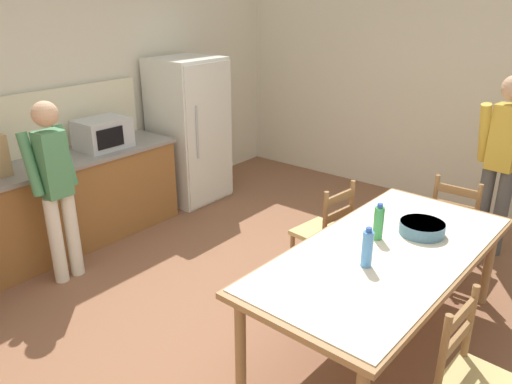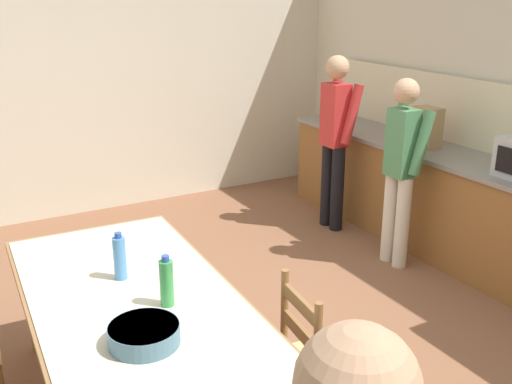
{
  "view_description": "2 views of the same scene",
  "coord_description": "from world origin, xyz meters",
  "px_view_note": "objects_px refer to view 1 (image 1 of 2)",
  "views": [
    {
      "loc": [
        -2.64,
        -2.06,
        2.37
      ],
      "look_at": [
        0.01,
        0.06,
        1.02
      ],
      "focal_mm": 35.0,
      "sensor_mm": 36.0,
      "label": 1
    },
    {
      "loc": [
        2.89,
        -1.67,
        2.26
      ],
      "look_at": [
        -0.13,
        0.03,
        1.08
      ],
      "focal_mm": 42.0,
      "sensor_mm": 36.0,
      "label": 2
    }
  ],
  "objects_px": {
    "dining_table": "(385,259)",
    "serving_bowl": "(422,227)",
    "bottle_near_centre": "(367,248)",
    "bottle_off_centre": "(379,223)",
    "chair_side_far_right": "(325,232)",
    "person_by_table": "(501,158)",
    "refrigerator": "(189,131)",
    "person_at_counter": "(55,184)",
    "chair_head_end": "(456,224)",
    "chair_side_near_left": "(475,384)",
    "microwave": "(103,134)"
  },
  "relations": [
    {
      "from": "chair_side_far_right",
      "to": "chair_side_near_left",
      "type": "distance_m",
      "value": 1.9
    },
    {
      "from": "bottle_off_centre",
      "to": "person_by_table",
      "type": "distance_m",
      "value": 1.87
    },
    {
      "from": "refrigerator",
      "to": "chair_side_far_right",
      "type": "height_order",
      "value": "refrigerator"
    },
    {
      "from": "microwave",
      "to": "chair_side_near_left",
      "type": "height_order",
      "value": "microwave"
    },
    {
      "from": "refrigerator",
      "to": "dining_table",
      "type": "xyz_separation_m",
      "value": [
        -1.14,
        -3.07,
        -0.16
      ]
    },
    {
      "from": "bottle_near_centre",
      "to": "person_by_table",
      "type": "height_order",
      "value": "person_by_table"
    },
    {
      "from": "microwave",
      "to": "person_at_counter",
      "type": "relative_size",
      "value": 0.31
    },
    {
      "from": "refrigerator",
      "to": "chair_head_end",
      "type": "distance_m",
      "value": 3.16
    },
    {
      "from": "refrigerator",
      "to": "serving_bowl",
      "type": "relative_size",
      "value": 5.32
    },
    {
      "from": "person_by_table",
      "to": "person_at_counter",
      "type": "bearing_deg",
      "value": -37.27
    },
    {
      "from": "bottle_near_centre",
      "to": "person_by_table",
      "type": "distance_m",
      "value": 2.25
    },
    {
      "from": "refrigerator",
      "to": "person_by_table",
      "type": "bearing_deg",
      "value": -75.97
    },
    {
      "from": "dining_table",
      "to": "serving_bowl",
      "type": "distance_m",
      "value": 0.42
    },
    {
      "from": "refrigerator",
      "to": "serving_bowl",
      "type": "xyz_separation_m",
      "value": [
        -0.75,
        -3.16,
        -0.04
      ]
    },
    {
      "from": "bottle_near_centre",
      "to": "chair_side_far_right",
      "type": "xyz_separation_m",
      "value": [
        0.81,
        0.78,
        -0.44
      ]
    },
    {
      "from": "serving_bowl",
      "to": "chair_side_far_right",
      "type": "relative_size",
      "value": 0.35
    },
    {
      "from": "refrigerator",
      "to": "chair_side_far_right",
      "type": "relative_size",
      "value": 1.87
    },
    {
      "from": "refrigerator",
      "to": "bottle_off_centre",
      "type": "height_order",
      "value": "refrigerator"
    },
    {
      "from": "bottle_near_centre",
      "to": "chair_side_near_left",
      "type": "relative_size",
      "value": 0.3
    },
    {
      "from": "serving_bowl",
      "to": "chair_head_end",
      "type": "bearing_deg",
      "value": 2.24
    },
    {
      "from": "bottle_off_centre",
      "to": "chair_head_end",
      "type": "xyz_separation_m",
      "value": [
        1.29,
        -0.18,
        -0.44
      ]
    },
    {
      "from": "refrigerator",
      "to": "serving_bowl",
      "type": "bearing_deg",
      "value": -103.38
    },
    {
      "from": "bottle_near_centre",
      "to": "chair_head_end",
      "type": "xyz_separation_m",
      "value": [
        1.69,
        -0.06,
        -0.44
      ]
    },
    {
      "from": "dining_table",
      "to": "serving_bowl",
      "type": "bearing_deg",
      "value": -13.2
    },
    {
      "from": "bottle_off_centre",
      "to": "serving_bowl",
      "type": "distance_m",
      "value": 0.35
    },
    {
      "from": "serving_bowl",
      "to": "chair_side_near_left",
      "type": "height_order",
      "value": "chair_side_near_left"
    },
    {
      "from": "dining_table",
      "to": "serving_bowl",
      "type": "height_order",
      "value": "serving_bowl"
    },
    {
      "from": "chair_side_near_left",
      "to": "person_by_table",
      "type": "height_order",
      "value": "person_by_table"
    },
    {
      "from": "serving_bowl",
      "to": "person_by_table",
      "type": "height_order",
      "value": "person_by_table"
    },
    {
      "from": "bottle_off_centre",
      "to": "person_by_table",
      "type": "height_order",
      "value": "person_by_table"
    },
    {
      "from": "refrigerator",
      "to": "bottle_near_centre",
      "type": "relative_size",
      "value": 6.31
    },
    {
      "from": "bottle_near_centre",
      "to": "person_at_counter",
      "type": "xyz_separation_m",
      "value": [
        -0.62,
        2.56,
        0.01
      ]
    },
    {
      "from": "chair_side_far_right",
      "to": "person_by_table",
      "type": "distance_m",
      "value": 1.82
    },
    {
      "from": "microwave",
      "to": "chair_side_far_right",
      "type": "distance_m",
      "value": 2.45
    },
    {
      "from": "chair_side_near_left",
      "to": "person_at_counter",
      "type": "xyz_separation_m",
      "value": [
        -0.37,
        3.36,
        0.45
      ]
    },
    {
      "from": "person_at_counter",
      "to": "serving_bowl",
      "type": "bearing_deg",
      "value": -154.25
    },
    {
      "from": "bottle_near_centre",
      "to": "bottle_off_centre",
      "type": "relative_size",
      "value": 1.0
    },
    {
      "from": "serving_bowl",
      "to": "chair_side_far_right",
      "type": "bearing_deg",
      "value": 80.98
    },
    {
      "from": "microwave",
      "to": "refrigerator",
      "type": "bearing_deg",
      "value": -0.92
    },
    {
      "from": "chair_side_far_right",
      "to": "person_at_counter",
      "type": "height_order",
      "value": "person_at_counter"
    },
    {
      "from": "bottle_off_centre",
      "to": "chair_head_end",
      "type": "relative_size",
      "value": 0.3
    },
    {
      "from": "person_at_counter",
      "to": "person_by_table",
      "type": "distance_m",
      "value": 3.98
    },
    {
      "from": "serving_bowl",
      "to": "chair_side_near_left",
      "type": "relative_size",
      "value": 0.35
    },
    {
      "from": "chair_side_far_right",
      "to": "chair_head_end",
      "type": "relative_size",
      "value": 1.0
    },
    {
      "from": "chair_side_far_right",
      "to": "person_by_table",
      "type": "relative_size",
      "value": 0.53
    },
    {
      "from": "refrigerator",
      "to": "person_by_table",
      "type": "distance_m",
      "value": 3.38
    },
    {
      "from": "person_at_counter",
      "to": "person_by_table",
      "type": "relative_size",
      "value": 0.93
    },
    {
      "from": "refrigerator",
      "to": "person_at_counter",
      "type": "relative_size",
      "value": 1.07
    },
    {
      "from": "bottle_near_centre",
      "to": "chair_side_far_right",
      "type": "height_order",
      "value": "bottle_near_centre"
    },
    {
      "from": "bottle_near_centre",
      "to": "chair_head_end",
      "type": "bearing_deg",
      "value": -2.07
    }
  ]
}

